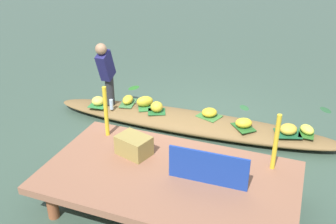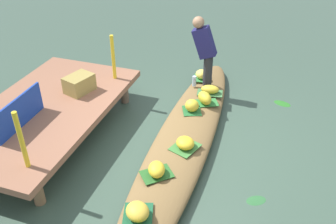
# 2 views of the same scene
# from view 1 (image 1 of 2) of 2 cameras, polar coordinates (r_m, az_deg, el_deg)

# --- Properties ---
(canal_water) EXTENTS (40.00, 40.00, 0.00)m
(canal_water) POSITION_cam_1_polar(r_m,az_deg,el_deg) (6.94, 3.30, -2.39)
(canal_water) COLOR #3A5142
(canal_water) RESTS_ON ground
(dock_platform) EXTENTS (3.20, 1.80, 0.50)m
(dock_platform) POSITION_cam_1_polar(r_m,az_deg,el_deg) (4.93, 0.12, -9.81)
(dock_platform) COLOR #905E46
(dock_platform) RESTS_ON ground
(vendor_boat) EXTENTS (5.27, 0.97, 0.24)m
(vendor_boat) POSITION_cam_1_polar(r_m,az_deg,el_deg) (6.88, 3.32, -1.51)
(vendor_boat) COLOR brown
(vendor_boat) RESTS_ON ground
(leaf_mat_0) EXTENTS (0.49, 0.44, 0.01)m
(leaf_mat_0) POSITION_cam_1_polar(r_m,az_deg,el_deg) (6.55, 17.37, -3.07)
(leaf_mat_0) COLOR #1B5633
(leaf_mat_0) RESTS_ON vendor_boat
(banana_bunch_0) EXTENTS (0.38, 0.39, 0.17)m
(banana_bunch_0) POSITION_cam_1_polar(r_m,az_deg,el_deg) (6.51, 17.47, -2.44)
(banana_bunch_0) COLOR gold
(banana_bunch_0) RESTS_ON vendor_boat
(leaf_mat_1) EXTENTS (0.47, 0.43, 0.01)m
(leaf_mat_1) POSITION_cam_1_polar(r_m,az_deg,el_deg) (6.84, 6.14, -0.61)
(leaf_mat_1) COLOR #3C7735
(leaf_mat_1) RESTS_ON vendor_boat
(banana_bunch_1) EXTENTS (0.37, 0.37, 0.15)m
(banana_bunch_1) POSITION_cam_1_polar(r_m,az_deg,el_deg) (6.80, 6.17, -0.06)
(banana_bunch_1) COLOR gold
(banana_bunch_1) RESTS_ON vendor_boat
(leaf_mat_2) EXTENTS (0.40, 0.38, 0.01)m
(leaf_mat_2) POSITION_cam_1_polar(r_m,az_deg,el_deg) (6.96, -1.69, 0.06)
(leaf_mat_2) COLOR #246530
(leaf_mat_2) RESTS_ON vendor_boat
(banana_bunch_2) EXTENTS (0.25, 0.25, 0.20)m
(banana_bunch_2) POSITION_cam_1_polar(r_m,az_deg,el_deg) (6.92, -1.70, 0.78)
(banana_bunch_2) COLOR gold
(banana_bunch_2) RESTS_ON vendor_boat
(leaf_mat_3) EXTENTS (0.24, 0.36, 0.01)m
(leaf_mat_3) POSITION_cam_1_polar(r_m,az_deg,el_deg) (6.66, 19.88, -3.00)
(leaf_mat_3) COLOR #2C6424
(leaf_mat_3) RESTS_ON vendor_boat
(banana_bunch_3) EXTENTS (0.31, 0.31, 0.15)m
(banana_bunch_3) POSITION_cam_1_polar(r_m,az_deg,el_deg) (6.62, 19.98, -2.46)
(banana_bunch_3) COLOR #EEE24A
(banana_bunch_3) RESTS_ON vendor_boat
(leaf_mat_4) EXTENTS (0.32, 0.47, 0.01)m
(leaf_mat_4) POSITION_cam_1_polar(r_m,az_deg,el_deg) (7.32, -5.97, 1.34)
(leaf_mat_4) COLOR #3F7540
(leaf_mat_4) RESTS_ON vendor_boat
(banana_bunch_4) EXTENTS (0.23, 0.33, 0.14)m
(banana_bunch_4) POSITION_cam_1_polar(r_m,az_deg,el_deg) (7.29, -6.00, 1.84)
(banana_bunch_4) COLOR gold
(banana_bunch_4) RESTS_ON vendor_boat
(leaf_mat_5) EXTENTS (0.34, 0.33, 0.01)m
(leaf_mat_5) POSITION_cam_1_polar(r_m,az_deg,el_deg) (7.33, -10.31, 1.04)
(leaf_mat_5) COLOR #317E3E
(leaf_mat_5) RESTS_ON vendor_boat
(banana_bunch_5) EXTENTS (0.32, 0.32, 0.17)m
(banana_bunch_5) POSITION_cam_1_polar(r_m,az_deg,el_deg) (7.29, -10.37, 1.64)
(banana_bunch_5) COLOR #F9DF56
(banana_bunch_5) RESTS_ON vendor_boat
(leaf_mat_6) EXTENTS (0.42, 0.51, 0.01)m
(leaf_mat_6) POSITION_cam_1_polar(r_m,az_deg,el_deg) (7.18, -3.45, 0.88)
(leaf_mat_6) COLOR #307736
(leaf_mat_6) RESTS_ON vendor_boat
(banana_bunch_6) EXTENTS (0.36, 0.35, 0.20)m
(banana_bunch_6) POSITION_cam_1_polar(r_m,az_deg,el_deg) (7.13, -3.47, 1.59)
(banana_bunch_6) COLOR gold
(banana_bunch_6) RESTS_ON vendor_boat
(leaf_mat_7) EXTENTS (0.47, 0.47, 0.01)m
(leaf_mat_7) POSITION_cam_1_polar(r_m,az_deg,el_deg) (6.57, 11.15, -2.21)
(leaf_mat_7) COLOR #275E25
(leaf_mat_7) RESTS_ON vendor_boat
(banana_bunch_7) EXTENTS (0.34, 0.30, 0.16)m
(banana_bunch_7) POSITION_cam_1_polar(r_m,az_deg,el_deg) (6.53, 11.21, -1.60)
(banana_bunch_7) COLOR yellow
(banana_bunch_7) RESTS_ON vendor_boat
(vendor_person) EXTENTS (0.20, 0.44, 1.23)m
(vendor_person) POSITION_cam_1_polar(r_m,az_deg,el_deg) (7.02, -9.19, 6.15)
(vendor_person) COLOR #28282D
(vendor_person) RESTS_ON vendor_boat
(water_bottle) EXTENTS (0.07, 0.07, 0.19)m
(water_bottle) POSITION_cam_1_polar(r_m,az_deg,el_deg) (7.10, -8.42, 1.13)
(water_bottle) COLOR silver
(water_bottle) RESTS_ON vendor_boat
(market_banner) EXTENTS (0.98, 0.05, 0.44)m
(market_banner) POSITION_cam_1_polar(r_m,az_deg,el_deg) (4.64, 5.96, -8.28)
(market_banner) COLOR #193999
(market_banner) RESTS_ON dock_platform
(railing_post_west) EXTENTS (0.06, 0.06, 0.77)m
(railing_post_west) POSITION_cam_1_polar(r_m,az_deg,el_deg) (4.97, 15.74, -4.35)
(railing_post_west) COLOR yellow
(railing_post_west) RESTS_ON dock_platform
(railing_post_east) EXTENTS (0.06, 0.06, 0.77)m
(railing_post_east) POSITION_cam_1_polar(r_m,az_deg,el_deg) (5.61, -9.22, 0.07)
(railing_post_east) COLOR yellow
(railing_post_east) RESTS_ON dock_platform
(produce_crate) EXTENTS (0.51, 0.43, 0.27)m
(produce_crate) POSITION_cam_1_polar(r_m,az_deg,el_deg) (5.22, -5.10, -4.97)
(produce_crate) COLOR olive
(produce_crate) RESTS_ON dock_platform
(drifting_plant_0) EXTENTS (0.28, 0.31, 0.01)m
(drifting_plant_0) POSITION_cam_1_polar(r_m,az_deg,el_deg) (7.81, 11.29, 0.65)
(drifting_plant_0) COLOR #2C6233
(drifting_plant_0) RESTS_ON ground
(drifting_plant_1) EXTENTS (0.26, 0.34, 0.01)m
(drifting_plant_1) POSITION_cam_1_polar(r_m,az_deg,el_deg) (8.62, -5.09, 3.62)
(drifting_plant_1) COLOR #296E24
(drifting_plant_1) RESTS_ON ground
(drifting_plant_2) EXTENTS (0.30, 0.34, 0.01)m
(drifting_plant_2) POSITION_cam_1_polar(r_m,az_deg,el_deg) (8.19, 22.40, 0.30)
(drifting_plant_2) COLOR #26542F
(drifting_plant_2) RESTS_ON ground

